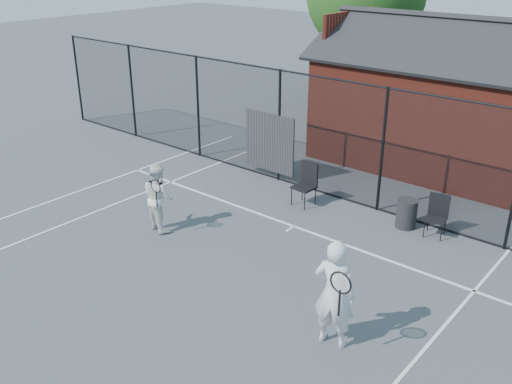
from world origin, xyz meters
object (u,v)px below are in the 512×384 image
Objects in this scene: clubhouse at (435,108)px; chair_left at (304,185)px; chair_right at (436,217)px; waste_bin at (407,214)px; player_back at (158,197)px; player_front at (334,294)px.

clubhouse is 5.13m from chair_left.
chair_right is 0.69m from waste_bin.
clubhouse reaches higher than waste_bin.
chair_left is at bearing 60.65° from player_back.
player_back is at bearing 169.68° from player_front.
waste_bin is (-0.94, 4.53, -0.60)m from player_front.
chair_right is at bearing 0.00° from waste_bin.
waste_bin is at bearing 40.46° from player_back.
player_front is 1.20× the size of player_back.
player_back is 6.07m from chair_right.
clubhouse is 4.80m from waste_bin.
player_front is 5.24m from player_back.
chair_left is 3.19m from chair_right.
chair_right is (-0.27, 4.53, -0.47)m from player_front.
clubhouse is 6.32× the size of chair_left.
player_back is 1.68× the size of chair_right.
clubhouse is at bearing 108.07° from waste_bin.
clubhouse is 9.77× the size of waste_bin.
player_back is at bearing -115.49° from chair_left.
chair_left reaches higher than chair_right.
clubhouse is at bearing 81.93° from chair_left.
waste_bin is (4.21, 3.59, -0.44)m from player_back.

